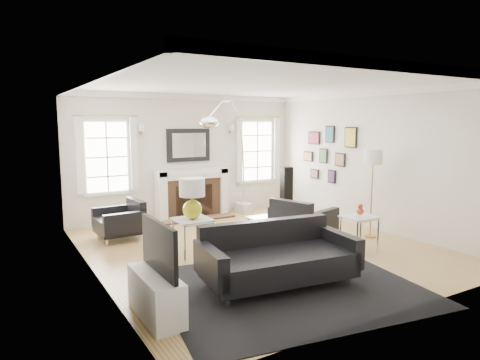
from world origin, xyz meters
TOP-DOWN VIEW (x-y plane):
  - floor at (0.00, 0.00)m, footprint 6.00×6.00m
  - back_wall at (0.00, 3.00)m, footprint 5.50×0.04m
  - front_wall at (0.00, -3.00)m, footprint 5.50×0.04m
  - left_wall at (-2.75, 0.00)m, footprint 0.04×6.00m
  - right_wall at (2.75, 0.00)m, footprint 0.04×6.00m
  - ceiling at (0.00, 0.00)m, footprint 5.50×6.00m
  - crown_molding at (0.00, 0.00)m, footprint 5.50×6.00m
  - fireplace at (0.00, 2.79)m, footprint 1.70×0.69m
  - mantel_mirror at (0.00, 2.95)m, footprint 1.05×0.07m
  - window_left at (-1.85, 2.95)m, footprint 1.24×0.15m
  - window_right at (1.85, 2.95)m, footprint 1.24×0.15m
  - gallery_wall at (2.72, 1.30)m, footprint 0.04×1.73m
  - tv_unit at (-2.44, -1.70)m, footprint 0.35×1.00m
  - area_rug at (-0.65, -1.77)m, footprint 3.65×3.19m
  - sofa at (-0.74, -1.58)m, footprint 2.16×1.18m
  - armchair_left at (-1.90, 1.75)m, footprint 0.83×0.92m
  - armchair_right at (0.86, -0.11)m, footprint 1.12×1.19m
  - coffee_table at (0.57, 0.10)m, footprint 0.97×0.97m
  - side_table_left at (-1.20, 0.09)m, footprint 0.57×0.57m
  - nesting_table at (1.32, -1.08)m, footprint 0.56×0.47m
  - gourd_lamp at (-1.20, 0.09)m, footprint 0.41×0.41m
  - orange_vase at (1.32, -1.08)m, footprint 0.12×0.12m
  - arc_floor_lamp at (0.49, 1.97)m, footprint 1.93×1.79m
  - stick_floor_lamp at (2.20, -0.51)m, footprint 0.34×0.34m
  - speaker_tower at (1.97, 1.85)m, footprint 0.26×0.26m

SIDE VIEW (x-z plane):
  - floor at x=0.00m, z-range 0.00..0.00m
  - area_rug at x=-0.65m, z-range 0.00..0.01m
  - tv_unit at x=-2.44m, z-range -0.22..0.87m
  - armchair_left at x=-1.90m, z-range 0.03..0.63m
  - sofa at x=-0.74m, z-range 0.03..0.70m
  - armchair_right at x=0.86m, z-range 0.04..0.70m
  - coffee_table at x=0.57m, z-range 0.18..0.61m
  - nesting_table at x=1.32m, z-range 0.18..0.80m
  - side_table_left at x=-1.20m, z-range 0.20..0.83m
  - fireplace at x=0.00m, z-range -0.01..1.10m
  - speaker_tower at x=1.97m, z-range 0.00..1.14m
  - orange_vase at x=1.32m, z-range 0.62..0.82m
  - gourd_lamp at x=-1.20m, z-range 0.68..1.34m
  - back_wall at x=0.00m, z-range 0.00..2.80m
  - front_wall at x=0.00m, z-range 0.00..2.80m
  - left_wall at x=-2.75m, z-range 0.00..2.80m
  - right_wall at x=2.75m, z-range 0.00..2.80m
  - stick_floor_lamp at x=2.20m, z-range 0.61..2.28m
  - window_left at x=-1.85m, z-range 0.65..2.27m
  - window_right at x=1.85m, z-range 0.65..2.27m
  - arc_floor_lamp at x=0.49m, z-range 0.11..2.85m
  - gallery_wall at x=2.72m, z-range 0.89..2.18m
  - mantel_mirror at x=0.00m, z-range 1.27..2.02m
  - crown_molding at x=0.00m, z-range 2.68..2.80m
  - ceiling at x=0.00m, z-range 2.79..2.81m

